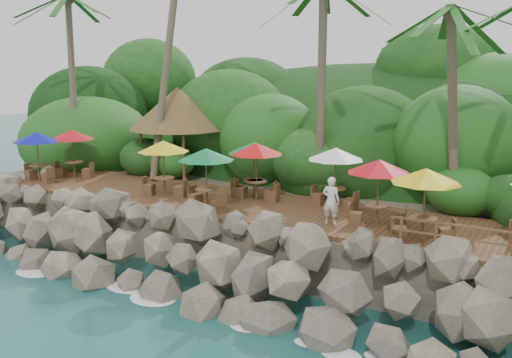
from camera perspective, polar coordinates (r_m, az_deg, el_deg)
The scene contains 11 objects.
ground at distance 19.54m, azimuth -9.11°, elevation -12.94°, with size 140.00×140.00×0.00m, color #19514F.
land_base at distance 32.54m, azimuth 8.88°, elevation -0.98°, with size 32.00×25.20×2.10m, color gray.
jungle_hill at distance 39.69m, azimuth 12.80°, elevation -0.41°, with size 44.80×28.00×15.40m, color #143811.
seawall at distance 20.57m, azimuth -5.66°, elevation -8.11°, with size 29.00×4.00×2.30m, color gray, non-canonical shape.
terrace at distance 23.47m, azimuth -0.00°, elevation -2.87°, with size 26.00×5.00×0.20m, color brown.
jungle_foliage at distance 31.88m, azimuth 8.17°, elevation -3.17°, with size 44.00×16.00×12.00m, color #143811, non-canonical shape.
foam_line at distance 19.74m, azimuth -8.55°, elevation -12.57°, with size 25.20×0.80×0.06m.
palapa at distance 30.02m, azimuth -8.00°, elevation 7.15°, with size 5.23×5.23×4.60m.
dining_clusters at distance 22.51m, azimuth 1.39°, elevation 2.15°, with size 25.26×5.13×2.49m.
railing at distance 18.15m, azimuth 23.02°, elevation -5.88°, with size 6.10×0.10×1.00m.
waiter at distance 20.53m, azimuth 7.67°, elevation -2.23°, with size 0.65×0.43×1.79m, color white.
Camera 1 is at (11.42, -13.65, 8.08)m, focal length 39.18 mm.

